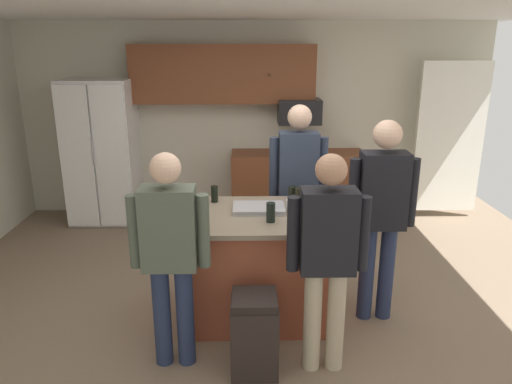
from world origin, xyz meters
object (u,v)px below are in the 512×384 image
(microwave_over_range, at_px, (299,111))
(glass_dark_ale, at_px, (214,194))
(mug_ceramic_white, at_px, (291,206))
(glass_pilsner, at_px, (271,212))
(person_guest_right, at_px, (382,208))
(glass_short_whisky, at_px, (300,197))
(serving_tray, at_px, (259,208))
(refrigerator, at_px, (102,152))
(tumbler_amber, at_px, (292,194))
(mug_blue_stoneware, at_px, (197,204))
(person_guest_by_door, at_px, (298,180))
(trash_bin, at_px, (255,334))
(glass_stout_tall, at_px, (198,217))
(kitchen_island, at_px, (257,265))
(person_elder_center, at_px, (327,252))
(person_guest_left, at_px, (170,249))

(microwave_over_range, relative_size, glass_dark_ale, 3.75)
(mug_ceramic_white, relative_size, glass_pilsner, 0.77)
(person_guest_right, distance_m, glass_dark_ale, 1.45)
(glass_short_whisky, distance_m, serving_tray, 0.38)
(refrigerator, height_order, tumbler_amber, refrigerator)
(person_guest_right, relative_size, serving_tray, 3.97)
(microwave_over_range, height_order, glass_pilsner, microwave_over_range)
(person_guest_right, height_order, tumbler_amber, person_guest_right)
(person_guest_right, distance_m, mug_blue_stoneware, 1.55)
(refrigerator, xyz_separation_m, microwave_over_range, (2.60, 0.12, 0.51))
(person_guest_by_door, distance_m, mug_ceramic_white, 0.71)
(person_guest_by_door, distance_m, trash_bin, 1.74)
(refrigerator, xyz_separation_m, glass_stout_tall, (1.53, -2.76, 0.09))
(kitchen_island, height_order, mug_ceramic_white, mug_ceramic_white)
(glass_short_whisky, xyz_separation_m, mug_blue_stoneware, (-0.89, -0.07, -0.03))
(mug_ceramic_white, height_order, glass_pilsner, glass_pilsner)
(microwave_over_range, distance_m, glass_dark_ale, 2.51)
(serving_tray, bearing_deg, person_elder_center, -60.68)
(mug_ceramic_white, bearing_deg, person_guest_by_door, 79.67)
(person_elder_center, bearing_deg, serving_tray, -3.69)
(mug_blue_stoneware, bearing_deg, person_guest_left, -98.22)
(person_guest_by_door, xyz_separation_m, tumbler_amber, (-0.09, -0.44, -0.00))
(person_elder_center, xyz_separation_m, tumbler_amber, (-0.15, 1.05, 0.09))
(mug_blue_stoneware, xyz_separation_m, serving_tray, (0.53, -0.04, -0.03))
(serving_tray, bearing_deg, refrigerator, 130.08)
(kitchen_island, bearing_deg, person_guest_by_door, 60.86)
(person_elder_center, height_order, glass_dark_ale, person_elder_center)
(glass_stout_tall, bearing_deg, glass_short_whisky, 30.14)
(kitchen_island, bearing_deg, person_guest_left, -133.45)
(person_guest_by_door, height_order, mug_blue_stoneware, person_guest_by_door)
(glass_pilsner, bearing_deg, mug_blue_stoneware, 153.38)
(person_guest_by_door, distance_m, glass_dark_ale, 0.90)
(person_elder_center, distance_m, person_guest_right, 0.88)
(tumbler_amber, height_order, serving_tray, tumbler_amber)
(person_elder_center, bearing_deg, microwave_over_range, -35.32)
(person_guest_right, height_order, glass_pilsner, person_guest_right)
(serving_tray, bearing_deg, trash_bin, -93.39)
(glass_pilsner, bearing_deg, tumbler_amber, 66.66)
(refrigerator, xyz_separation_m, mug_blue_stoneware, (1.48, -2.35, 0.06))
(mug_ceramic_white, xyz_separation_m, trash_bin, (-0.32, -0.81, -0.70))
(kitchen_island, relative_size, person_guest_by_door, 0.77)
(trash_bin, bearing_deg, person_guest_right, 33.56)
(person_guest_right, bearing_deg, person_elder_center, 53.75)
(person_elder_center, height_order, glass_stout_tall, person_elder_center)
(mug_ceramic_white, xyz_separation_m, glass_stout_tall, (-0.75, -0.35, 0.03))
(person_elder_center, bearing_deg, mug_blue_stoneware, 16.17)
(trash_bin, bearing_deg, microwave_over_range, 79.15)
(tumbler_amber, relative_size, mug_blue_stoneware, 1.09)
(person_guest_left, bearing_deg, glass_stout_tall, 18.75)
(serving_tray, bearing_deg, microwave_over_range, 76.73)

